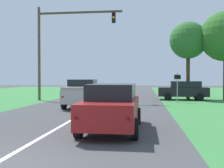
% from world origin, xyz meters
% --- Properties ---
extents(ground_plane, '(120.00, 120.00, 0.00)m').
position_xyz_m(ground_plane, '(0.00, 9.70, 0.00)').
color(ground_plane, '#424244').
extents(red_suv_near, '(2.15, 4.88, 1.80)m').
position_xyz_m(red_suv_near, '(2.25, 5.03, 0.96)').
color(red_suv_near, maroon).
rests_on(red_suv_near, ground_plane).
extents(pickup_truck_lead, '(2.37, 5.30, 1.94)m').
position_xyz_m(pickup_truck_lead, '(-0.81, 13.13, 0.98)').
color(pickup_truck_lead, '#B7B2A8').
rests_on(pickup_truck_lead, ground_plane).
extents(traffic_light, '(7.77, 0.40, 8.52)m').
position_xyz_m(traffic_light, '(-4.20, 18.15, 5.60)').
color(traffic_light, brown).
rests_on(traffic_light, ground_plane).
extents(keep_moving_sign, '(0.60, 0.09, 2.48)m').
position_xyz_m(keep_moving_sign, '(6.19, 17.25, 1.59)').
color(keep_moving_sign, gray).
rests_on(keep_moving_sign, ground_plane).
extents(crossing_suv_far, '(4.60, 2.27, 1.75)m').
position_xyz_m(crossing_suv_far, '(7.11, 20.27, 0.92)').
color(crossing_suv_far, black).
rests_on(crossing_suv_far, ground_plane).
extents(extra_tree_1, '(3.58, 3.58, 7.51)m').
position_xyz_m(extra_tree_1, '(7.69, 21.36, 5.68)').
color(extra_tree_1, '#4C351E').
rests_on(extra_tree_1, ground_plane).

